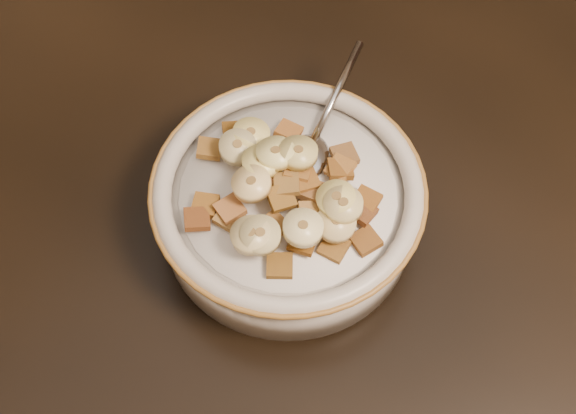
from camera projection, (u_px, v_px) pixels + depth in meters
The scene contains 48 objects.
floor at pixel (380, 399), 1.36m from camera, with size 4.00×4.50×0.10m, color #422816.
table at pixel (470, 171), 0.69m from camera, with size 1.40×0.90×0.04m, color black.
cereal_bowl at pixel (288, 209), 0.61m from camera, with size 0.22×0.22×0.05m, color #B6AB9B.
milk at pixel (288, 193), 0.59m from camera, with size 0.18×0.18×0.00m, color white.
spoon at pixel (305, 159), 0.60m from camera, with size 0.04×0.05×0.01m, color #9D9D9E.
cereal_square_0 at pixel (229, 217), 0.57m from camera, with size 0.02×0.02×0.01m, color olive.
cereal_square_1 at pixel (273, 226), 0.56m from camera, with size 0.02×0.02×0.01m, color brown.
cereal_square_2 at pixel (366, 241), 0.56m from camera, with size 0.02×0.02×0.01m, color brown.
cereal_square_3 at pixel (313, 191), 0.57m from camera, with size 0.02×0.02×0.01m, color brown.
cereal_square_4 at pixel (280, 266), 0.55m from camera, with size 0.02×0.02×0.01m, color brown.
cereal_square_5 at pixel (197, 219), 0.57m from camera, with size 0.02×0.02×0.01m, color brown.
cereal_square_6 at pixel (209, 149), 0.60m from camera, with size 0.02×0.02×0.01m, color brown.
cereal_square_7 at pixel (298, 161), 0.58m from camera, with size 0.02×0.02×0.01m, color brown.
cereal_square_8 at pixel (362, 212), 0.57m from camera, with size 0.02×0.02×0.01m, color brown.
cereal_square_9 at pixel (344, 155), 0.60m from camera, with size 0.02×0.02×0.01m, color brown.
cereal_square_10 at pixel (303, 241), 0.56m from camera, with size 0.02×0.02×0.01m, color brown.
cereal_square_11 at pixel (336, 214), 0.57m from camera, with size 0.02×0.02×0.01m, color brown.
cereal_square_12 at pixel (312, 214), 0.56m from camera, with size 0.02×0.02×0.01m, color brown.
cereal_square_13 at pixel (234, 131), 0.61m from camera, with size 0.02×0.02×0.01m, color brown.
cereal_square_14 at pixel (205, 205), 0.58m from camera, with size 0.02×0.02×0.01m, color brown.
cereal_square_15 at pixel (230, 209), 0.57m from camera, with size 0.02×0.02×0.01m, color #985D36.
cereal_square_16 at pixel (287, 184), 0.57m from camera, with size 0.02×0.02×0.01m, color brown.
cereal_square_17 at pixel (334, 247), 0.56m from camera, with size 0.02×0.02×0.01m, color #8F5E23.
cereal_square_18 at pixel (340, 169), 0.59m from camera, with size 0.02×0.02×0.01m, color brown.
cereal_square_19 at pixel (366, 201), 0.58m from camera, with size 0.02×0.02×0.01m, color brown.
cereal_square_20 at pixel (298, 171), 0.57m from camera, with size 0.02×0.02×0.01m, color brown.
cereal_square_21 at pixel (340, 168), 0.59m from camera, with size 0.02×0.02×0.01m, color olive.
cereal_square_22 at pixel (298, 156), 0.59m from camera, with size 0.02×0.02×0.01m, color brown.
cereal_square_23 at pixel (269, 176), 0.57m from camera, with size 0.02×0.02×0.01m, color brown.
cereal_square_24 at pixel (280, 154), 0.58m from camera, with size 0.02×0.02×0.01m, color brown.
cereal_square_25 at pixel (259, 183), 0.57m from camera, with size 0.02×0.02×0.01m, color brown.
cereal_square_26 at pixel (281, 198), 0.56m from camera, with size 0.02×0.02×0.01m, color brown.
cereal_square_27 at pixel (289, 131), 0.61m from camera, with size 0.02×0.02×0.01m, color #925A23.
cereal_square_28 at pixel (266, 149), 0.60m from camera, with size 0.02×0.02×0.01m, color brown.
cereal_square_29 at pixel (305, 180), 0.57m from camera, with size 0.02×0.02×0.01m, color brown.
cereal_square_30 at pixel (258, 145), 0.60m from camera, with size 0.02×0.02×0.01m, color brown.
banana_slice_0 at pixel (251, 135), 0.60m from camera, with size 0.03×0.03×0.01m, color #F6E679.
banana_slice_1 at pixel (276, 153), 0.57m from camera, with size 0.03×0.03×0.01m, color #FFF6A8.
banana_slice_2 at pixel (343, 205), 0.55m from camera, with size 0.03×0.03×0.01m, color beige.
banana_slice_3 at pixel (336, 223), 0.55m from camera, with size 0.03×0.03×0.01m, color #E2C684.
banana_slice_4 at pixel (336, 199), 0.56m from camera, with size 0.03×0.03×0.01m, color #EAD77A.
banana_slice_5 at pixel (251, 235), 0.54m from camera, with size 0.03×0.03×0.01m, color beige.
banana_slice_6 at pixel (238, 147), 0.59m from camera, with size 0.03×0.03×0.01m, color beige.
banana_slice_7 at pixel (298, 153), 0.57m from camera, with size 0.03×0.03×0.01m, color #CEC67D.
banana_slice_8 at pixel (261, 235), 0.54m from camera, with size 0.03×0.03×0.01m, color #C7BE82.
banana_slice_9 at pixel (261, 162), 0.57m from camera, with size 0.03×0.03×0.01m, color #FFEA81.
banana_slice_10 at pixel (252, 184), 0.56m from camera, with size 0.03×0.03×0.01m, color #EECF86.
banana_slice_11 at pixel (303, 228), 0.54m from camera, with size 0.03×0.03×0.01m, color #FCEDA9.
Camera 1 is at (0.10, -0.41, 1.30)m, focal length 45.00 mm.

